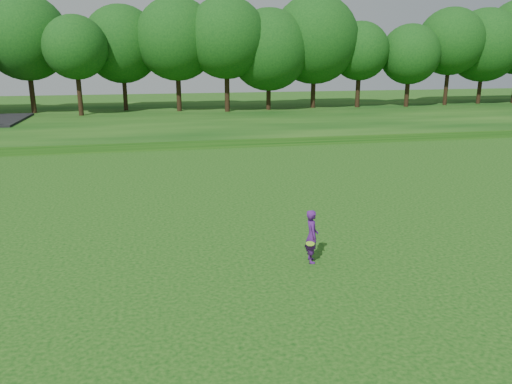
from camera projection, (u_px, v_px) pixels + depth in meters
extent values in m
plane|color=#0B3D0D|center=(173.00, 256.00, 16.57)|extent=(140.00, 140.00, 0.00)
cube|color=#0B3D0D|center=(158.00, 119.00, 48.57)|extent=(130.00, 30.00, 0.60)
cube|color=gray|center=(161.00, 148.00, 35.44)|extent=(130.00, 1.60, 0.04)
imported|color=#501A75|center=(312.00, 236.00, 15.93)|extent=(0.48, 0.68, 1.74)
cylinder|color=#90E023|center=(310.00, 244.00, 15.60)|extent=(0.28, 0.28, 0.06)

